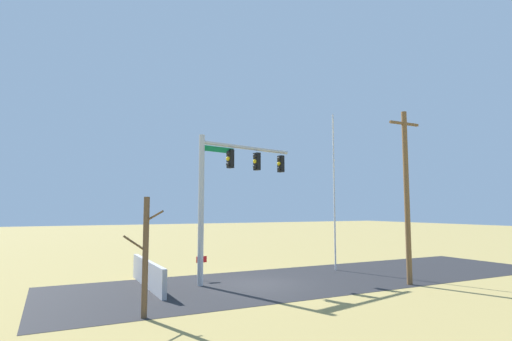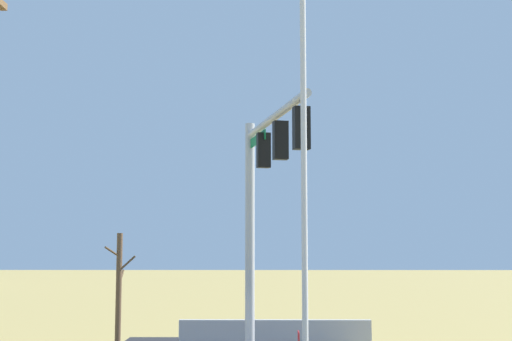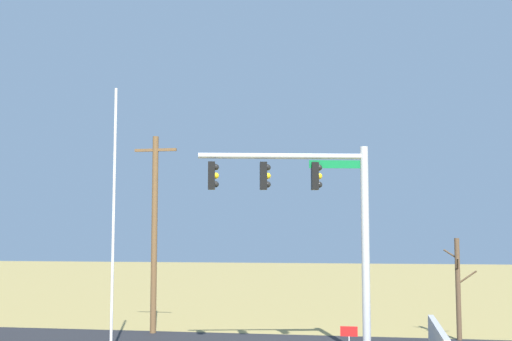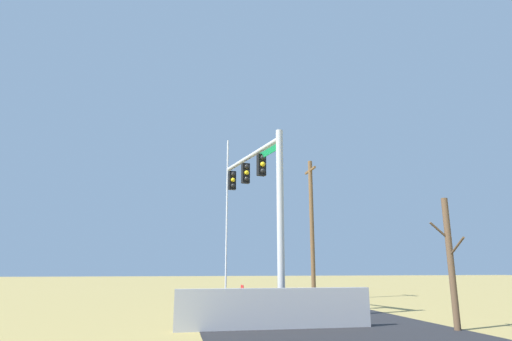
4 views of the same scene
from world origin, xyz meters
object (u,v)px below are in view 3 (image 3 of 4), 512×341
object	(u,v)px
flagpole	(113,219)
bare_tree	(458,287)
utility_pole	(154,230)
signal_mast	(318,208)
open_sign	(349,336)

from	to	relation	value
flagpole	bare_tree	xyz separation A→B (m)	(12.43, 5.63, -2.66)
utility_pole	bare_tree	world-z (taller)	utility_pole
utility_pole	signal_mast	bearing A→B (deg)	-31.80
bare_tree	open_sign	distance (m)	7.36
utility_pole	bare_tree	size ratio (longest dim) A/B	2.10
flagpole	bare_tree	distance (m)	13.91
flagpole	utility_pole	size ratio (longest dim) A/B	1.12
flagpole	bare_tree	size ratio (longest dim) A/B	2.34
signal_mast	utility_pole	world-z (taller)	utility_pole
signal_mast	flagpole	world-z (taller)	flagpole
flagpole	signal_mast	bearing A→B (deg)	5.17
bare_tree	signal_mast	bearing A→B (deg)	-136.12
signal_mast	open_sign	world-z (taller)	signal_mast
signal_mast	utility_pole	xyz separation A→B (m)	(-7.55, 4.68, -0.68)
open_sign	flagpole	bearing A→B (deg)	177.54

